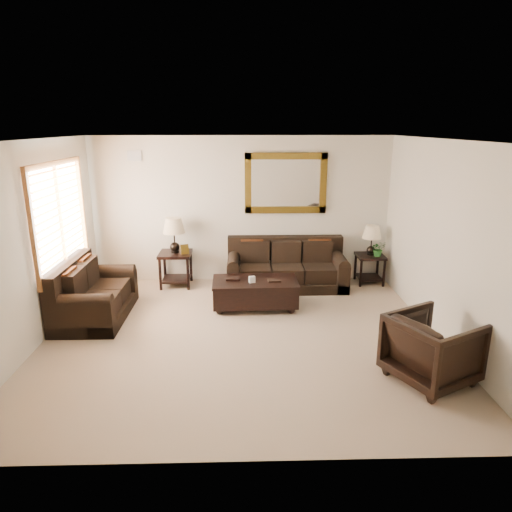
{
  "coord_description": "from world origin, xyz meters",
  "views": [
    {
      "loc": [
        0.04,
        -5.89,
        2.88
      ],
      "look_at": [
        0.22,
        0.6,
        1.01
      ],
      "focal_mm": 32.0,
      "sensor_mm": 36.0,
      "label": 1
    }
  ],
  "objects_px": {
    "sofa": "(286,270)",
    "end_table_right": "(371,246)",
    "armchair": "(433,346)",
    "loveseat": "(91,297)",
    "end_table_left": "(175,242)",
    "coffee_table": "(255,291)"
  },
  "relations": [
    {
      "from": "sofa",
      "to": "end_table_right",
      "type": "distance_m",
      "value": 1.64
    },
    {
      "from": "end_table_right",
      "to": "armchair",
      "type": "distance_m",
      "value": 3.43
    },
    {
      "from": "sofa",
      "to": "loveseat",
      "type": "distance_m",
      "value": 3.4
    },
    {
      "from": "end_table_left",
      "to": "end_table_right",
      "type": "distance_m",
      "value": 3.62
    },
    {
      "from": "armchair",
      "to": "coffee_table",
      "type": "bearing_deg",
      "value": 13.36
    },
    {
      "from": "loveseat",
      "to": "armchair",
      "type": "bearing_deg",
      "value": -113.37
    },
    {
      "from": "coffee_table",
      "to": "loveseat",
      "type": "bearing_deg",
      "value": -174.0
    },
    {
      "from": "loveseat",
      "to": "end_table_left",
      "type": "height_order",
      "value": "end_table_left"
    },
    {
      "from": "sofa",
      "to": "end_table_left",
      "type": "bearing_deg",
      "value": 177.36
    },
    {
      "from": "end_table_left",
      "to": "armchair",
      "type": "relative_size",
      "value": 1.45
    },
    {
      "from": "loveseat",
      "to": "armchair",
      "type": "relative_size",
      "value": 1.81
    },
    {
      "from": "end_table_right",
      "to": "coffee_table",
      "type": "distance_m",
      "value": 2.5
    },
    {
      "from": "end_table_left",
      "to": "end_table_right",
      "type": "height_order",
      "value": "end_table_left"
    },
    {
      "from": "end_table_left",
      "to": "coffee_table",
      "type": "bearing_deg",
      "value": -37.58
    },
    {
      "from": "sofa",
      "to": "loveseat",
      "type": "bearing_deg",
      "value": -156.94
    },
    {
      "from": "armchair",
      "to": "end_table_right",
      "type": "bearing_deg",
      "value": -31.05
    },
    {
      "from": "armchair",
      "to": "sofa",
      "type": "bearing_deg",
      "value": -4.86
    },
    {
      "from": "sofa",
      "to": "coffee_table",
      "type": "distance_m",
      "value": 1.17
    },
    {
      "from": "loveseat",
      "to": "end_table_right",
      "type": "xyz_separation_m",
      "value": [
        4.71,
        1.47,
        0.39
      ]
    },
    {
      "from": "loveseat",
      "to": "end_table_right",
      "type": "relative_size",
      "value": 1.44
    },
    {
      "from": "loveseat",
      "to": "coffee_table",
      "type": "distance_m",
      "value": 2.55
    },
    {
      "from": "end_table_right",
      "to": "armchair",
      "type": "height_order",
      "value": "end_table_right"
    }
  ]
}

